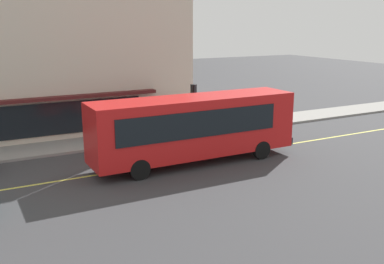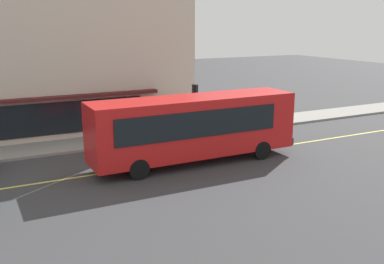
% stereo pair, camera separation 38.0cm
% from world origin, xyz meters
% --- Properties ---
extents(ground, '(120.00, 120.00, 0.00)m').
position_xyz_m(ground, '(0.00, 0.00, 0.00)').
color(ground, '#38383A').
extents(sidewalk, '(80.00, 2.93, 0.15)m').
position_xyz_m(sidewalk, '(0.00, 5.61, 0.07)').
color(sidewalk, gray).
rests_on(sidewalk, ground).
extents(lane_centre_stripe, '(36.00, 0.16, 0.01)m').
position_xyz_m(lane_centre_stripe, '(0.00, 0.00, 0.00)').
color(lane_centre_stripe, '#D8D14C').
rests_on(lane_centre_stripe, ground).
extents(storefront_building, '(20.49, 10.97, 13.20)m').
position_xyz_m(storefront_building, '(-3.72, 12.25, 6.59)').
color(storefront_building, beige).
rests_on(storefront_building, ground).
extents(bus, '(11.13, 2.61, 3.50)m').
position_xyz_m(bus, '(2.62, -0.46, 1.99)').
color(bus, red).
rests_on(bus, ground).
extents(traffic_light, '(0.30, 0.52, 3.20)m').
position_xyz_m(traffic_light, '(5.33, 4.71, 2.53)').
color(traffic_light, '#2D2D33').
rests_on(traffic_light, sidewalk).
extents(car_maroon, '(4.37, 2.00, 1.52)m').
position_xyz_m(car_maroon, '(3.90, 3.13, 0.74)').
color(car_maroon, maroon).
rests_on(car_maroon, ground).
extents(pedestrian_near_storefront, '(0.34, 0.34, 1.79)m').
position_xyz_m(pedestrian_near_storefront, '(10.56, 5.20, 1.23)').
color(pedestrian_near_storefront, black).
rests_on(pedestrian_near_storefront, sidewalk).
extents(pedestrian_at_corner, '(0.34, 0.34, 1.64)m').
position_xyz_m(pedestrian_at_corner, '(0.62, 6.36, 1.13)').
color(pedestrian_at_corner, black).
rests_on(pedestrian_at_corner, sidewalk).
extents(pedestrian_waiting, '(0.34, 0.34, 1.65)m').
position_xyz_m(pedestrian_waiting, '(5.27, 6.43, 1.14)').
color(pedestrian_waiting, black).
rests_on(pedestrian_waiting, sidewalk).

